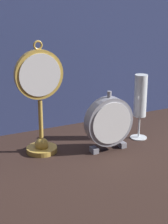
# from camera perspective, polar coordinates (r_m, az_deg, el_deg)

# --- Properties ---
(ground_plane) EXTENTS (4.00, 4.00, 0.00)m
(ground_plane) POSITION_cam_1_polar(r_m,az_deg,el_deg) (1.20, 1.71, -6.96)
(ground_plane) COLOR black
(fabric_backdrop_drape) EXTENTS (1.78, 0.01, 0.64)m
(fabric_backdrop_drape) POSITION_cam_1_polar(r_m,az_deg,el_deg) (1.40, -4.55, 10.14)
(fabric_backdrop_drape) COLOR navy
(fabric_backdrop_drape) RESTS_ON ground_plane
(pocket_watch_on_stand) EXTENTS (0.16, 0.10, 0.37)m
(pocket_watch_on_stand) POSITION_cam_1_polar(r_m,az_deg,el_deg) (1.19, -6.72, 1.72)
(pocket_watch_on_stand) COLOR gold
(pocket_watch_on_stand) RESTS_ON ground_plane
(mantel_clock_silver) EXTENTS (0.16, 0.04, 0.20)m
(mantel_clock_silver) POSITION_cam_1_polar(r_m,az_deg,el_deg) (1.22, 3.82, -1.53)
(mantel_clock_silver) COLOR gray
(mantel_clock_silver) RESTS_ON ground_plane
(champagne_flute) EXTENTS (0.06, 0.06, 0.23)m
(champagne_flute) POSITION_cam_1_polar(r_m,az_deg,el_deg) (1.33, 8.57, 1.80)
(champagne_flute) COLOR silver
(champagne_flute) RESTS_ON ground_plane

